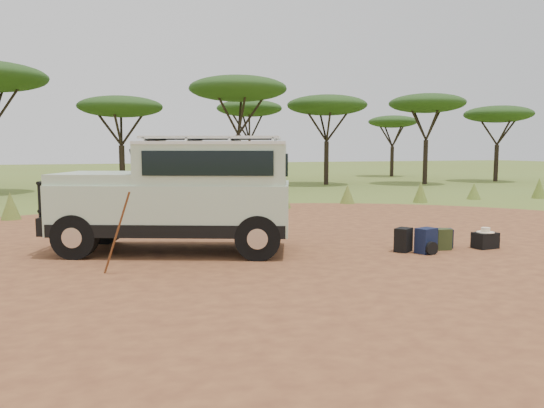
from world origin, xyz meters
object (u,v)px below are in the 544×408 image
object	(u,v)px
safari_vehicle	(182,197)
backpack_navy	(426,241)
backpack_black	(403,240)
duffel_navy	(443,238)
walking_staff	(117,233)
backpack_olive	(442,239)
hard_case	(485,240)

from	to	relation	value
safari_vehicle	backpack_navy	size ratio (longest dim) A/B	9.99
backpack_black	duffel_navy	distance (m)	1.11
walking_staff	backpack_black	bearing A→B (deg)	-55.55
safari_vehicle	walking_staff	bearing A→B (deg)	-108.83
safari_vehicle	backpack_olive	distance (m)	5.66
backpack_black	hard_case	distance (m)	1.93
safari_vehicle	backpack_black	xyz separation A→B (m)	(4.39, -1.62, -0.92)
safari_vehicle	duffel_navy	xyz separation A→B (m)	(5.49, -1.51, -0.96)
duffel_navy	safari_vehicle	bearing A→B (deg)	-170.64
backpack_olive	backpack_navy	bearing A→B (deg)	-154.80
safari_vehicle	hard_case	xyz separation A→B (m)	(6.30, -1.89, -1.00)
backpack_navy	duffel_navy	size ratio (longest dim) A/B	1.25
safari_vehicle	walking_staff	distance (m)	2.27
safari_vehicle	duffel_navy	bearing A→B (deg)	6.24
duffel_navy	walking_staff	bearing A→B (deg)	-153.76
backpack_navy	backpack_olive	distance (m)	0.59
walking_staff	backpack_black	distance (m)	5.85
duffel_navy	backpack_olive	bearing A→B (deg)	-106.17
backpack_black	backpack_olive	distance (m)	0.92
walking_staff	backpack_navy	xyz separation A→B (m)	(6.19, -0.22, -0.46)
backpack_black	backpack_navy	xyz separation A→B (m)	(0.36, -0.29, 0.01)
hard_case	backpack_olive	bearing A→B (deg)	165.77
walking_staff	hard_case	size ratio (longest dim) A/B	3.06
hard_case	duffel_navy	bearing A→B (deg)	150.04
walking_staff	duffel_navy	xyz separation A→B (m)	(6.93, 0.18, -0.51)
backpack_olive	duffel_navy	size ratio (longest dim) A/B	1.09
walking_staff	backpack_black	world-z (taller)	walking_staff
safari_vehicle	backpack_olive	xyz separation A→B (m)	(5.30, -1.72, -0.94)
backpack_black	backpack_olive	bearing A→B (deg)	-40.73
safari_vehicle	backpack_black	bearing A→B (deg)	1.33
safari_vehicle	walking_staff	world-z (taller)	safari_vehicle
safari_vehicle	backpack_olive	bearing A→B (deg)	3.61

